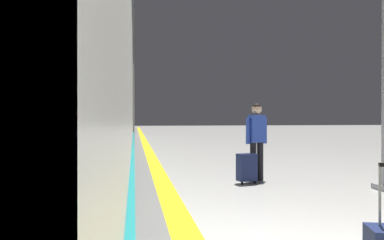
# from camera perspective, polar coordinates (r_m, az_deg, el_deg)

# --- Properties ---
(safety_line_strip) EXTENTS (0.36, 80.00, 0.01)m
(safety_line_strip) POSITION_cam_1_polar(r_m,az_deg,el_deg) (11.67, -6.33, -6.16)
(safety_line_strip) COLOR yellow
(safety_line_strip) RESTS_ON ground
(tactile_edge_band) EXTENTS (0.55, 80.00, 0.01)m
(tactile_edge_band) POSITION_cam_1_polar(r_m,az_deg,el_deg) (11.66, -7.80, -6.18)
(tactile_edge_band) COLOR slate
(tactile_edge_band) RESTS_ON ground
(high_speed_train) EXTENTS (2.94, 31.81, 4.97)m
(high_speed_train) POSITION_cam_1_polar(r_m,az_deg,el_deg) (10.70, -17.12, 6.65)
(high_speed_train) COLOR #38383D
(high_speed_train) RESTS_ON ground
(passenger_near) EXTENTS (0.50, 0.27, 1.63)m
(passenger_near) POSITION_cam_1_polar(r_m,az_deg,el_deg) (7.70, 10.23, -2.47)
(passenger_near) COLOR black
(passenger_near) RESTS_ON ground
(suitcase_near) EXTENTS (0.42, 0.31, 0.60)m
(suitcase_near) POSITION_cam_1_polar(r_m,az_deg,el_deg) (7.36, 8.67, -7.43)
(suitcase_near) COLOR #19234C
(suitcase_near) RESTS_ON ground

